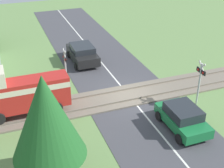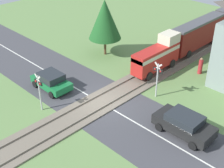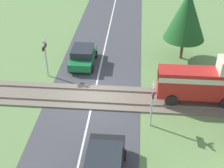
{
  "view_description": "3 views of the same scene",
  "coord_description": "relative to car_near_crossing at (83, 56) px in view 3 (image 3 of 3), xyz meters",
  "views": [
    {
      "loc": [
        -17.19,
        7.7,
        11.15
      ],
      "look_at": [
        0.0,
        1.27,
        1.2
      ],
      "focal_mm": 50.0,
      "sensor_mm": 36.0,
      "label": 1
    },
    {
      "loc": [
        15.05,
        -13.93,
        14.02
      ],
      "look_at": [
        0.0,
        1.27,
        1.2
      ],
      "focal_mm": 50.0,
      "sensor_mm": 36.0,
      "label": 2
    },
    {
      "loc": [
        17.11,
        2.71,
        12.65
      ],
      "look_at": [
        0.0,
        1.27,
        1.2
      ],
      "focal_mm": 50.0,
      "sensor_mm": 36.0,
      "label": 3
    }
  ],
  "objects": [
    {
      "name": "car_near_crossing",
      "position": [
        0.0,
        0.0,
        0.0
      ],
      "size": [
        3.67,
        1.97,
        1.46
      ],
      "color": "#197038",
      "rests_on": "ground_plane"
    },
    {
      "name": "ground_plane",
      "position": [
        4.52,
        1.44,
        -0.76
      ],
      "size": [
        60.0,
        60.0,
        0.0
      ],
      "primitive_type": "plane",
      "color": "#66894C"
    },
    {
      "name": "track_bed",
      "position": [
        4.52,
        1.44,
        -0.7
      ],
      "size": [
        2.8,
        48.0,
        0.24
      ],
      "color": "#756B5B",
      "rests_on": "ground_plane"
    },
    {
      "name": "tree_roadside_hedge",
      "position": [
        -1.67,
        7.96,
        3.0
      ],
      "size": [
        3.27,
        3.27,
        5.73
      ],
      "color": "brown",
      "rests_on": "ground_plane"
    },
    {
      "name": "crossing_signal_west_approach",
      "position": [
        1.99,
        -2.38,
        1.22
      ],
      "size": [
        0.9,
        0.18,
        3.09
      ],
      "color": "#B7B7B7",
      "rests_on": "ground_plane"
    },
    {
      "name": "car_far_side",
      "position": [
        11.26,
        2.88,
        0.04
      ],
      "size": [
        4.15,
        2.07,
        1.52
      ],
      "color": "black",
      "rests_on": "ground_plane"
    },
    {
      "name": "road_surface",
      "position": [
        4.52,
        1.44,
        -0.75
      ],
      "size": [
        48.0,
        6.4,
        0.02
      ],
      "color": "#424247",
      "rests_on": "ground_plane"
    },
    {
      "name": "crossing_signal_east_approach",
      "position": [
        7.05,
        5.26,
        1.22
      ],
      "size": [
        0.9,
        0.18,
        3.09
      ],
      "color": "#B7B7B7",
      "rests_on": "ground_plane"
    }
  ]
}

